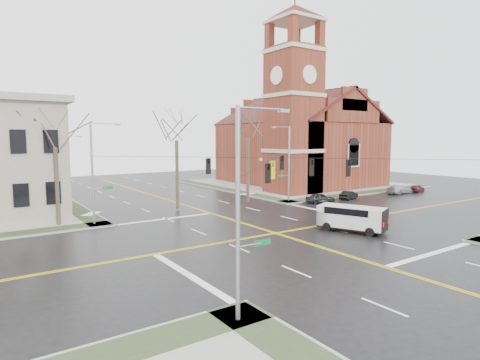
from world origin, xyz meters
TOP-DOWN VIEW (x-y plane):
  - ground at (0.00, 0.00)m, footprint 120.00×120.00m
  - sidewalks at (0.00, 0.00)m, footprint 80.00×80.00m
  - road_markings at (0.00, 0.00)m, footprint 100.00×100.00m
  - church at (24.76, 24.78)m, footprint 24.28×27.48m
  - signal_pole_ne at (11.32, 11.50)m, footprint 2.75×0.22m
  - signal_pole_nw at (-11.32, 11.50)m, footprint 2.75×0.22m
  - signal_pole_sw at (-11.32, -11.50)m, footprint 2.75×0.22m
  - span_wires at (0.00, 0.00)m, footprint 23.02×23.02m
  - traffic_signals at (-0.00, -0.67)m, footprint 8.21×8.26m
  - streetlight_north_a at (-10.65, 28.00)m, footprint 2.30×0.20m
  - streetlight_north_b at (-10.65, 48.00)m, footprint 2.30×0.20m
  - cargo_van at (5.62, -2.83)m, footprint 4.09×5.87m
  - parked_car_a at (14.15, 8.76)m, footprint 3.79×2.52m
  - parked_car_b at (19.30, 8.85)m, footprint 3.43×1.96m
  - parked_car_c at (29.20, 8.28)m, footprint 4.38×1.85m
  - parked_car_d at (32.78, 7.91)m, footprint 3.44×1.91m
  - tree_nw_far at (-14.20, 12.90)m, footprint 4.00×4.00m
  - tree_nw_near at (-2.06, 14.11)m, footprint 4.00×4.00m
  - tree_ne at (6.83, 13.53)m, footprint 4.00×4.00m

SIDE VIEW (x-z plane):
  - ground at x=0.00m, z-range 0.00..0.00m
  - road_markings at x=0.00m, z-range 0.00..0.01m
  - sidewalks at x=0.00m, z-range -0.01..0.16m
  - parked_car_b at x=19.30m, z-range 0.00..1.07m
  - parked_car_d at x=32.78m, z-range 0.00..1.11m
  - parked_car_a at x=14.15m, z-range 0.00..1.20m
  - parked_car_c at x=29.20m, z-range 0.00..1.26m
  - cargo_van at x=5.62m, z-range 0.19..2.28m
  - streetlight_north_a at x=-10.65m, z-range 0.47..8.47m
  - streetlight_north_b at x=-10.65m, z-range 0.47..8.47m
  - signal_pole_ne at x=11.32m, z-range 0.45..9.45m
  - signal_pole_nw at x=-11.32m, z-range 0.45..9.45m
  - signal_pole_sw at x=-11.32m, z-range 0.45..9.45m
  - traffic_signals at x=0.00m, z-range 4.80..6.10m
  - span_wires at x=0.00m, z-range 6.18..6.22m
  - tree_nw_far at x=-14.20m, z-range 2.31..12.57m
  - tree_nw_near at x=-2.06m, z-range 2.49..13.57m
  - tree_ne at x=6.83m, z-range 2.60..14.22m
  - church at x=24.76m, z-range -5.32..22.18m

